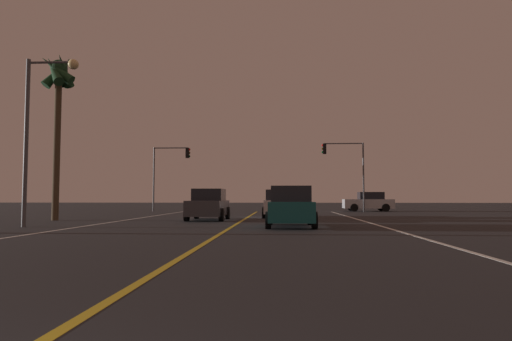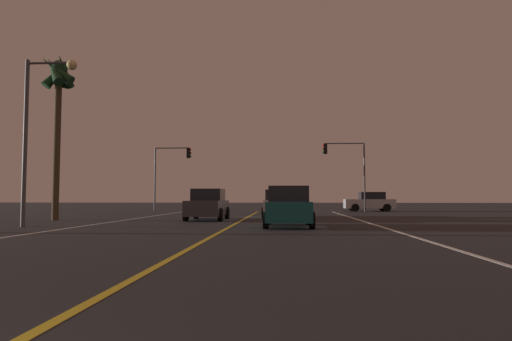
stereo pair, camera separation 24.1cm
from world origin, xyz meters
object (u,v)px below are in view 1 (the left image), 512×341
Objects in this scene: car_ahead_far at (279,204)px; street_lamp_left_mid at (40,118)px; traffic_light_near_right at (344,161)px; traffic_light_near_left at (171,164)px; car_crossing_side at (369,202)px; car_lead_same_lane at (291,207)px; palm_tree_left_mid at (58,86)px; car_oncoming at (209,205)px.

car_ahead_far is 14.44m from street_lamp_left_mid.
traffic_light_near_right is 15.17m from traffic_light_near_left.
car_ahead_far is at bearing 43.74° from street_lamp_left_mid.
traffic_light_near_right is at bearing -26.67° from car_ahead_far.
car_lead_same_lane is at bearing 70.89° from car_crossing_side.
palm_tree_left_mid reaches higher than traffic_light_near_right.
traffic_light_near_left is (-15.16, -0.00, -0.22)m from traffic_light_near_right.
palm_tree_left_mid is (-1.94, 5.24, 2.70)m from street_lamp_left_mid.
traffic_light_near_right is at bearing 0.00° from traffic_light_near_left.
traffic_light_near_right is 0.65× the size of palm_tree_left_mid.
street_lamp_left_mid is (-15.63, -20.72, 0.18)m from traffic_light_near_right.
street_lamp_left_mid reaches higher than traffic_light_near_right.
street_lamp_left_mid reaches higher than car_ahead_far.
car_crossing_side is 0.60× the size of street_lamp_left_mid.
car_crossing_side is 28.61m from street_lamp_left_mid.
street_lamp_left_mid is 6.21m from palm_tree_left_mid.
car_oncoming is 6.94m from car_lead_same_lane.
street_lamp_left_mid is at bearing 93.86° from car_lead_same_lane.
car_crossing_side is 0.76× the size of traffic_light_near_left.
traffic_light_near_left is at bearing -158.51° from car_oncoming.
traffic_light_near_right is at bearing -14.19° from car_lead_same_lane.
street_lamp_left_mid is at bearing -69.67° from palm_tree_left_mid.
car_ahead_far is 1.00× the size of car_lead_same_lane.
car_ahead_far is at bearing 132.50° from car_oncoming.
traffic_light_near_right reaches higher than traffic_light_near_left.
palm_tree_left_mid is (-12.52, 4.53, 6.48)m from car_lead_same_lane.
palm_tree_left_mid is at bearing 110.11° from car_ahead_far.
car_lead_same_lane is (4.36, -5.40, 0.00)m from car_oncoming.
traffic_light_near_left is at bearing 40.92° from car_ahead_far.
car_oncoming is at bearing -68.51° from traffic_light_near_left.
traffic_light_near_left is (-10.11, 20.00, 3.38)m from car_lead_same_lane.
traffic_light_near_left is (-9.60, 11.08, 3.38)m from car_ahead_far.
car_lead_same_lane is at bearing 75.81° from traffic_light_near_right.
traffic_light_near_right is at bearing 52.96° from street_lamp_left_mid.
car_lead_same_lane is at bearing 3.86° from street_lamp_left_mid.
car_crossing_side is at bearing 40.07° from palm_tree_left_mid.
car_oncoming is 0.76× the size of traffic_light_near_left.
car_lead_same_lane is 0.76× the size of traffic_light_near_left.
traffic_light_near_right reaches higher than car_lead_same_lane.
traffic_light_near_left is at bearing 4.09° from car_crossing_side.
street_lamp_left_mid reaches higher than traffic_light_near_left.
car_lead_same_lane is 22.66m from traffic_light_near_left.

